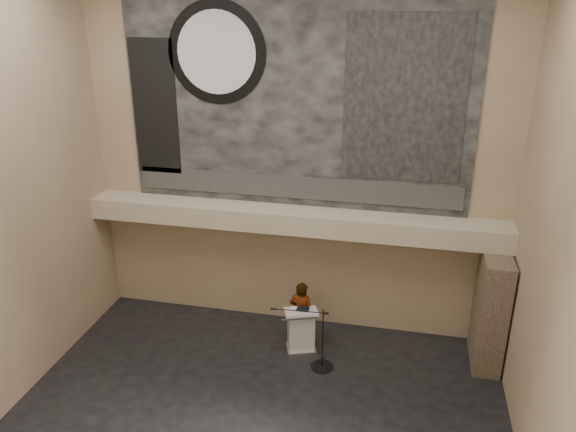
# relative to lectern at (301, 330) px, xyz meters

# --- Properties ---
(floor) EXTENTS (10.00, 10.00, 0.00)m
(floor) POSITION_rel_lectern_xyz_m (-0.44, -2.64, -0.55)
(floor) COLOR black
(floor) RESTS_ON ground
(wall_back) EXTENTS (10.00, 0.02, 8.50)m
(wall_back) POSITION_rel_lectern_xyz_m (-0.44, 1.36, 3.70)
(wall_back) COLOR #91775C
(wall_back) RESTS_ON floor
(wall_front) EXTENTS (10.00, 0.02, 8.50)m
(wall_front) POSITION_rel_lectern_xyz_m (-0.44, -6.64, 3.70)
(wall_front) COLOR #91775C
(wall_front) RESTS_ON floor
(wall_right) EXTENTS (0.02, 8.00, 8.50)m
(wall_right) POSITION_rel_lectern_xyz_m (4.56, -2.64, 3.70)
(wall_right) COLOR #91775C
(wall_right) RESTS_ON floor
(soffit) EXTENTS (10.00, 0.80, 0.50)m
(soffit) POSITION_rel_lectern_xyz_m (-0.44, 0.96, 2.40)
(soffit) COLOR tan
(soffit) RESTS_ON wall_back
(sprinkler_left) EXTENTS (0.04, 0.04, 0.06)m
(sprinkler_left) POSITION_rel_lectern_xyz_m (-2.04, 0.91, 2.12)
(sprinkler_left) COLOR #B2893D
(sprinkler_left) RESTS_ON soffit
(sprinkler_right) EXTENTS (0.04, 0.04, 0.06)m
(sprinkler_right) POSITION_rel_lectern_xyz_m (1.46, 0.91, 2.12)
(sprinkler_right) COLOR #B2893D
(sprinkler_right) RESTS_ON soffit
(banner) EXTENTS (8.00, 0.05, 5.00)m
(banner) POSITION_rel_lectern_xyz_m (-0.44, 1.33, 5.15)
(banner) COLOR black
(banner) RESTS_ON wall_back
(banner_text_strip) EXTENTS (7.76, 0.02, 0.55)m
(banner_text_strip) POSITION_rel_lectern_xyz_m (-0.44, 1.29, 3.10)
(banner_text_strip) COLOR #2D2D2D
(banner_text_strip) RESTS_ON banner
(banner_clock_rim) EXTENTS (2.30, 0.02, 2.30)m
(banner_clock_rim) POSITION_rel_lectern_xyz_m (-2.24, 1.29, 6.15)
(banner_clock_rim) COLOR black
(banner_clock_rim) RESTS_ON banner
(banner_clock_face) EXTENTS (1.84, 0.02, 1.84)m
(banner_clock_face) POSITION_rel_lectern_xyz_m (-2.24, 1.27, 6.15)
(banner_clock_face) COLOR silver
(banner_clock_face) RESTS_ON banner
(banner_building_print) EXTENTS (2.60, 0.02, 3.60)m
(banner_building_print) POSITION_rel_lectern_xyz_m (1.96, 1.29, 5.25)
(banner_building_print) COLOR black
(banner_building_print) RESTS_ON banner
(banner_brick_print) EXTENTS (1.10, 0.02, 3.20)m
(banner_brick_print) POSITION_rel_lectern_xyz_m (-3.84, 1.29, 4.85)
(banner_brick_print) COLOR black
(banner_brick_print) RESTS_ON banner
(stone_pier) EXTENTS (0.60, 1.40, 2.70)m
(stone_pier) POSITION_rel_lectern_xyz_m (4.21, 0.51, 0.80)
(stone_pier) COLOR #44362A
(stone_pier) RESTS_ON floor
(lectern) EXTENTS (0.90, 0.76, 1.14)m
(lectern) POSITION_rel_lectern_xyz_m (0.00, 0.00, 0.00)
(lectern) COLOR silver
(lectern) RESTS_ON floor
(binder) EXTENTS (0.29, 0.24, 0.04)m
(binder) POSITION_rel_lectern_xyz_m (0.03, 0.03, 0.56)
(binder) COLOR black
(binder) RESTS_ON lectern
(papers) EXTENTS (0.27, 0.33, 0.00)m
(papers) POSITION_rel_lectern_xyz_m (-0.18, -0.03, 0.55)
(papers) COLOR silver
(papers) RESTS_ON lectern
(speaker_person) EXTENTS (0.65, 0.48, 1.65)m
(speaker_person) POSITION_rel_lectern_xyz_m (-0.05, 0.31, 0.27)
(speaker_person) COLOR silver
(speaker_person) RESTS_ON floor
(mic_stand) EXTENTS (1.43, 0.52, 1.52)m
(mic_stand) POSITION_rel_lectern_xyz_m (0.56, -0.54, -0.33)
(mic_stand) COLOR black
(mic_stand) RESTS_ON floor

